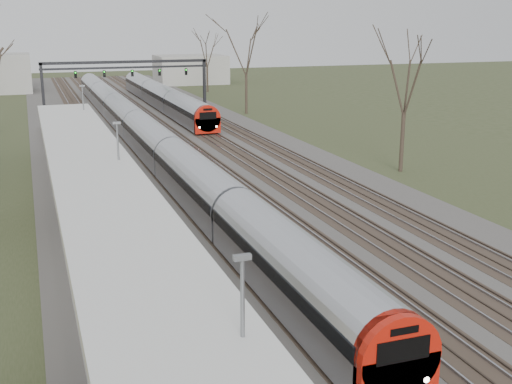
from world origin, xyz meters
TOP-DOWN VIEW (x-y plane):
  - track_bed at (0.26, 55.00)m, footprint 24.00×160.00m
  - platform at (-9.05, 37.50)m, footprint 3.50×69.00m
  - canopy at (-9.05, 32.99)m, footprint 4.10×50.00m
  - signal_gantry at (0.29, 84.99)m, footprint 21.00×0.59m
  - tree_east_far at (14.00, 42.00)m, footprint 5.00×5.00m
  - train_near at (-2.50, 60.37)m, footprint 2.62×90.21m
  - train_far at (4.50, 83.88)m, footprint 2.62×45.21m

SIDE VIEW (x-z plane):
  - track_bed at x=0.26m, z-range -0.05..0.17m
  - platform at x=-9.05m, z-range 0.00..1.00m
  - train_near at x=-2.50m, z-range -0.05..3.00m
  - train_far at x=4.50m, z-range -0.05..3.00m
  - canopy at x=-9.05m, z-range 2.37..5.48m
  - signal_gantry at x=0.29m, z-range 1.87..7.95m
  - tree_east_far at x=14.00m, z-range 2.14..12.44m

